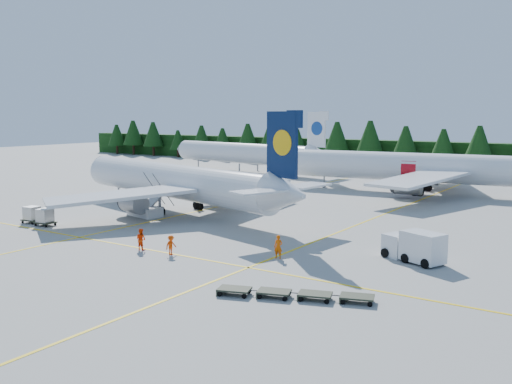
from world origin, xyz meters
The scene contains 15 objects.
ground centered at (0.00, 0.00, 0.00)m, with size 320.00×320.00×0.00m, color #989893.
taxi_stripe_a centered at (-14.00, 20.00, 0.01)m, with size 0.25×120.00×0.01m, color yellow.
taxi_stripe_b centered at (6.00, 20.00, 0.01)m, with size 0.25×120.00×0.01m, color yellow.
taxi_stripe_cross centered at (0.00, -6.00, 0.01)m, with size 80.00×0.25×0.01m, color yellow.
treeline_hedge centered at (0.00, 82.00, 3.00)m, with size 220.00×4.00×6.00m, color black.
airliner_navy centered at (-17.54, 10.79, 3.66)m, with size 41.16×33.46×12.19m.
airliner_red centered at (1.75, 42.84, 3.85)m, with size 43.99×36.05×12.79m.
airliner_far_left centered at (-39.33, 55.91, 3.87)m, with size 42.21×10.40×12.34m.
airstairs centered at (-16.97, 6.34, 0.85)m, with size 4.69×6.37×3.90m.
service_truck centered at (16.04, 3.14, 1.27)m, with size 5.64×3.79×2.56m.
dolly_train centered at (12.76, -10.55, 0.40)m, with size 9.90×5.00×0.12m.
uld_pair centered at (-23.02, -4.12, 1.04)m, with size 4.73×1.94×1.54m.
crew_a centered at (6.43, -2.23, 0.99)m, with size 0.72×0.47×1.97m, color #E65504.
crew_b centered at (-5.23, -6.41, 0.96)m, with size 0.94×0.73×1.93m, color #EB3704.
crew_c centered at (-1.84, -6.25, 0.84)m, with size 0.70×0.47×1.69m, color #E53F04.
Camera 1 is at (30.56, -41.73, 11.94)m, focal length 40.00 mm.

